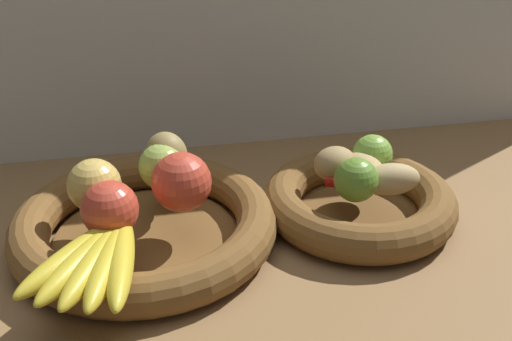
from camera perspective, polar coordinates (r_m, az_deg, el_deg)
ground_plane at (r=88.74cm, az=1.25°, el=-6.06°), size 140.00×90.00×3.00cm
fruit_bowl_left at (r=84.63cm, az=-10.21°, el=-5.13°), size 35.76×35.76×5.46cm
fruit_bowl_right at (r=89.81cm, az=9.59°, el=-2.97°), size 27.65×27.65×5.46cm
apple_golden_left at (r=82.63cm, az=-14.71°, el=-1.33°), size 7.02×7.02×7.02cm
apple_red_front at (r=76.85cm, az=-13.37°, el=-3.48°), size 7.06×7.06×7.06cm
apple_red_right at (r=80.36cm, az=-6.91°, el=-1.07°), size 7.88×7.88×7.88cm
apple_green_back at (r=86.24cm, az=-8.71°, el=0.39°), size 6.46×6.46×6.46cm
pear_brown at (r=87.92cm, az=-8.31°, el=1.27°), size 8.47×8.56×7.26cm
banana_bunch_front at (r=72.18cm, az=-14.44°, el=-7.82°), size 14.16×19.08×2.95cm
potato_large at (r=87.36cm, az=9.85°, el=-0.12°), size 6.94×8.70×4.33cm
potato_oblong at (r=88.25cm, az=7.33°, el=0.62°), size 7.31×6.71×4.97cm
potato_small at (r=86.06cm, az=12.31°, el=-0.79°), size 8.57×4.91×4.42cm
lime_near at (r=83.33cm, az=9.24°, el=-0.86°), size 6.01×6.01×6.01cm
lime_far at (r=90.86cm, az=10.72°, el=1.47°), size 5.83×5.83×5.83cm
chili_pepper at (r=86.62cm, az=10.37°, el=-1.35°), size 11.62×6.72×1.85cm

